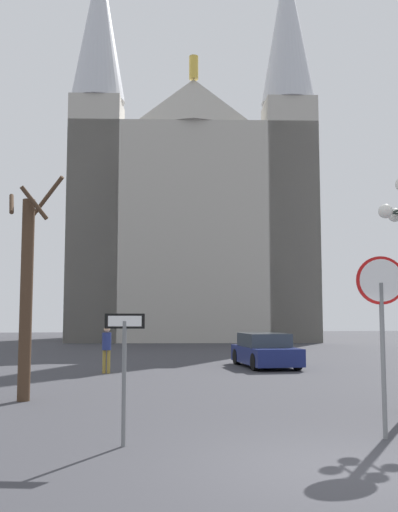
{
  "coord_description": "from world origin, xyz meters",
  "views": [
    {
      "loc": [
        -3.07,
        -7.73,
        2.1
      ],
      "look_at": [
        1.03,
        20.18,
        4.88
      ],
      "focal_mm": 41.1,
      "sensor_mm": 36.0,
      "label": 1
    }
  ],
  "objects_px": {
    "bare_tree": "(27,291)",
    "parked_car_near_navy": "(265,351)",
    "pedestrian_walking": "(107,345)",
    "cathedral": "(193,220)",
    "one_way_arrow_sign": "(124,361)",
    "stop_sign": "(382,308)"
  },
  "relations": [
    {
      "from": "stop_sign",
      "to": "one_way_arrow_sign",
      "type": "relative_size",
      "value": 1.47
    },
    {
      "from": "one_way_arrow_sign",
      "to": "bare_tree",
      "type": "relative_size",
      "value": 0.37
    },
    {
      "from": "one_way_arrow_sign",
      "to": "pedestrian_walking",
      "type": "height_order",
      "value": "one_way_arrow_sign"
    },
    {
      "from": "parked_car_near_navy",
      "to": "pedestrian_walking",
      "type": "xyz_separation_m",
      "value": [
        -6.18,
        -1.6,
        0.37
      ]
    },
    {
      "from": "one_way_arrow_sign",
      "to": "cathedral",
      "type": "bearing_deg",
      "value": 80.61
    },
    {
      "from": "parked_car_near_navy",
      "to": "bare_tree",
      "type": "bearing_deg",
      "value": -135.63
    },
    {
      "from": "stop_sign",
      "to": "parked_car_near_navy",
      "type": "bearing_deg",
      "value": 83.88
    },
    {
      "from": "parked_car_near_navy",
      "to": "stop_sign",
      "type": "bearing_deg",
      "value": -96.12
    },
    {
      "from": "bare_tree",
      "to": "pedestrian_walking",
      "type": "bearing_deg",
      "value": 73.22
    },
    {
      "from": "cathedral",
      "to": "stop_sign",
      "type": "bearing_deg",
      "value": -92.8
    },
    {
      "from": "bare_tree",
      "to": "pedestrian_walking",
      "type": "relative_size",
      "value": 3.4
    },
    {
      "from": "pedestrian_walking",
      "to": "stop_sign",
      "type": "bearing_deg",
      "value": -67.71
    },
    {
      "from": "parked_car_near_navy",
      "to": "pedestrian_walking",
      "type": "distance_m",
      "value": 6.4
    },
    {
      "from": "parked_car_near_navy",
      "to": "one_way_arrow_sign",
      "type": "bearing_deg",
      "value": -113.78
    },
    {
      "from": "cathedral",
      "to": "stop_sign",
      "type": "relative_size",
      "value": 10.14
    },
    {
      "from": "pedestrian_walking",
      "to": "bare_tree",
      "type": "bearing_deg",
      "value": -106.78
    },
    {
      "from": "stop_sign",
      "to": "parked_car_near_navy",
      "type": "relative_size",
      "value": 0.76
    },
    {
      "from": "bare_tree",
      "to": "parked_car_near_navy",
      "type": "bearing_deg",
      "value": 44.37
    },
    {
      "from": "parked_car_near_navy",
      "to": "cathedral",
      "type": "bearing_deg",
      "value": 89.01
    },
    {
      "from": "stop_sign",
      "to": "bare_tree",
      "type": "xyz_separation_m",
      "value": [
        -6.66,
        5.31,
        0.47
      ]
    },
    {
      "from": "cathedral",
      "to": "bare_tree",
      "type": "height_order",
      "value": "cathedral"
    },
    {
      "from": "cathedral",
      "to": "bare_tree",
      "type": "relative_size",
      "value": 5.59
    }
  ]
}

